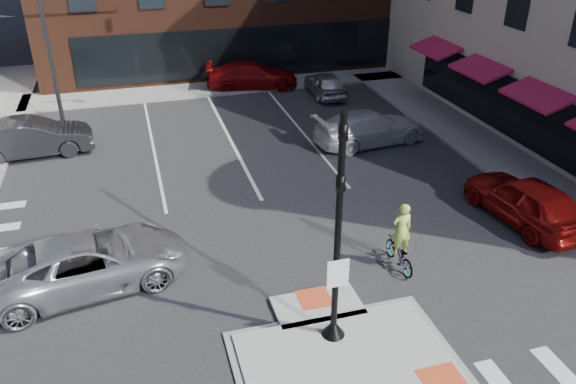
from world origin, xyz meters
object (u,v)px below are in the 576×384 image
object	(u,v)px
bg_car_silver	(325,84)
bg_car_red	(252,75)
silver_suv	(89,262)
red_sedan	(526,200)
cyclist	(400,246)
white_pickup	(369,128)
bg_car_dark	(32,138)

from	to	relation	value
bg_car_silver	bg_car_red	world-z (taller)	bg_car_red
silver_suv	red_sedan	distance (m)	14.32
silver_suv	cyclist	distance (m)	9.10
white_pickup	cyclist	distance (m)	9.63
white_pickup	bg_car_red	distance (m)	10.08
red_sedan	bg_car_silver	world-z (taller)	red_sedan
red_sedan	bg_car_silver	distance (m)	15.09
red_sedan	cyclist	world-z (taller)	cyclist
red_sedan	white_pickup	bearing A→B (deg)	-79.26
bg_car_silver	cyclist	distance (m)	16.57
cyclist	bg_car_dark	bearing A→B (deg)	-46.45
bg_car_silver	bg_car_red	xyz separation A→B (m)	(-3.63, 2.47, 0.09)
silver_suv	bg_car_red	world-z (taller)	silver_suv
bg_car_silver	bg_car_dark	bearing A→B (deg)	18.21
red_sedan	silver_suv	bearing A→B (deg)	-7.57
bg_car_silver	cyclist	xyz separation A→B (m)	(-3.39, -16.22, 0.05)
red_sedan	cyclist	bearing A→B (deg)	7.25
red_sedan	white_pickup	xyz separation A→B (m)	(-2.36, 7.89, -0.06)
red_sedan	bg_car_silver	bearing A→B (deg)	-88.43
silver_suv	red_sedan	world-z (taller)	red_sedan
white_pickup	bg_car_dark	xyz separation A→B (m)	(-14.50, 2.79, 0.07)
red_sedan	cyclist	xyz separation A→B (m)	(-5.36, -1.26, -0.08)
white_pickup	cyclist	xyz separation A→B (m)	(-3.00, -9.15, -0.02)
silver_suv	bg_car_dark	bearing A→B (deg)	4.43
silver_suv	bg_car_dark	xyz separation A→B (m)	(-2.55, 10.27, 0.04)
silver_suv	bg_car_silver	bearing A→B (deg)	-49.83
silver_suv	bg_car_red	bearing A→B (deg)	-36.63
silver_suv	white_pickup	size ratio (longest dim) A/B	1.09
bg_car_red	cyclist	distance (m)	18.69
bg_car_red	bg_car_silver	bearing A→B (deg)	-114.98
silver_suv	red_sedan	size ratio (longest dim) A/B	1.18
red_sedan	bg_car_dark	bearing A→B (deg)	-38.28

